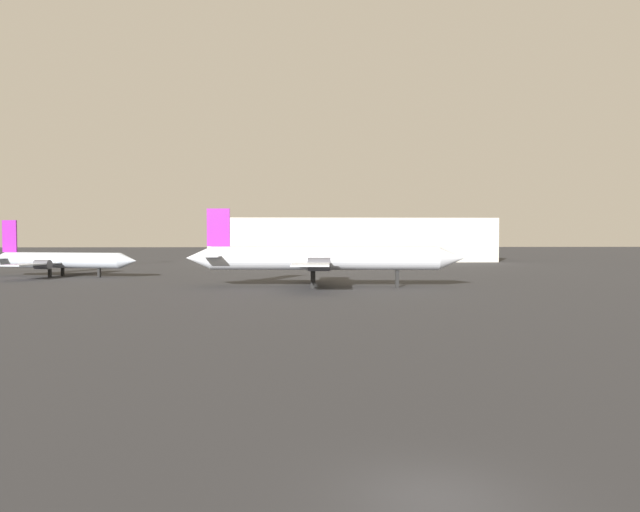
{
  "coord_description": "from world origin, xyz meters",
  "views": [
    {
      "loc": [
        -3.33,
        -13.48,
        6.23
      ],
      "look_at": [
        -0.92,
        40.36,
        4.34
      ],
      "focal_mm": 33.02,
      "sensor_mm": 36.0,
      "label": 1
    }
  ],
  "objects": [
    {
      "name": "ground_plane",
      "position": [
        0.0,
        0.0,
        0.0
      ],
      "size": [
        600.0,
        600.0,
        0.0
      ],
      "primitive_type": "plane",
      "color": "#2D2D30"
    },
    {
      "name": "airplane_distant",
      "position": [
        -38.58,
        76.69,
        2.51
      ],
      "size": [
        24.29,
        20.53,
        8.57
      ],
      "rotation": [
        0.0,
        0.0,
        -0.24
      ],
      "color": "#B2BCCC",
      "rests_on": "ground_plane"
    },
    {
      "name": "terminal_building",
      "position": [
        10.65,
        130.24,
        5.15
      ],
      "size": [
        67.21,
        18.86,
        10.3
      ],
      "primitive_type": "cube",
      "color": "beige",
      "rests_on": "ground_plane"
    },
    {
      "name": "airplane_on_taxiway",
      "position": [
        0.04,
        56.97,
        3.49
      ],
      "size": [
        33.61,
        20.08,
        9.47
      ],
      "rotation": [
        0.0,
        0.0,
        -0.07
      ],
      "color": "silver",
      "rests_on": "ground_plane"
    }
  ]
}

